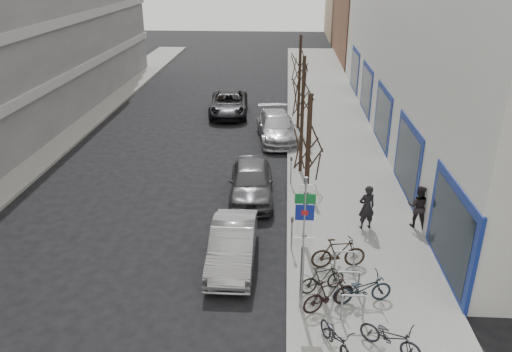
# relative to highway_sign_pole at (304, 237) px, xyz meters

# --- Properties ---
(ground) EXTENTS (120.00, 120.00, 0.00)m
(ground) POSITION_rel_highway_sign_pole_xyz_m (-2.40, 0.01, -2.46)
(ground) COLOR black
(ground) RESTS_ON ground
(sidewalk_east) EXTENTS (5.00, 70.00, 0.15)m
(sidewalk_east) POSITION_rel_highway_sign_pole_xyz_m (2.10, 10.01, -2.38)
(sidewalk_east) COLOR slate
(sidewalk_east) RESTS_ON ground
(sidewalk_west) EXTENTS (3.00, 70.00, 0.15)m
(sidewalk_west) POSITION_rel_highway_sign_pole_xyz_m (-13.40, 10.01, -2.38)
(sidewalk_west) COLOR slate
(sidewalk_west) RESTS_ON ground
(brick_building_far) EXTENTS (12.00, 14.00, 8.00)m
(brick_building_far) POSITION_rel_highway_sign_pole_xyz_m (10.60, 40.01, 1.54)
(brick_building_far) COLOR brown
(brick_building_far) RESTS_ON ground
(tan_building_far) EXTENTS (13.00, 12.00, 9.00)m
(tan_building_far) POSITION_rel_highway_sign_pole_xyz_m (11.10, 55.01, 2.04)
(tan_building_far) COLOR #937A5B
(tan_building_far) RESTS_ON ground
(highway_sign_pole) EXTENTS (0.55, 0.10, 4.20)m
(highway_sign_pole) POSITION_rel_highway_sign_pole_xyz_m (0.00, 0.00, 0.00)
(highway_sign_pole) COLOR gray
(highway_sign_pole) RESTS_ON ground
(bike_rack) EXTENTS (0.66, 2.26, 0.83)m
(bike_rack) POSITION_rel_highway_sign_pole_xyz_m (1.40, 0.61, -1.80)
(bike_rack) COLOR gray
(bike_rack) RESTS_ON sidewalk_east
(tree_near) EXTENTS (1.80, 1.80, 5.50)m
(tree_near) POSITION_rel_highway_sign_pole_xyz_m (0.20, 3.51, 1.65)
(tree_near) COLOR black
(tree_near) RESTS_ON ground
(tree_mid) EXTENTS (1.80, 1.80, 5.50)m
(tree_mid) POSITION_rel_highway_sign_pole_xyz_m (0.20, 10.01, 1.65)
(tree_mid) COLOR black
(tree_mid) RESTS_ON ground
(tree_far) EXTENTS (1.80, 1.80, 5.50)m
(tree_far) POSITION_rel_highway_sign_pole_xyz_m (0.20, 16.51, 1.65)
(tree_far) COLOR black
(tree_far) RESTS_ON ground
(meter_front) EXTENTS (0.10, 0.08, 1.27)m
(meter_front) POSITION_rel_highway_sign_pole_xyz_m (-0.25, 3.01, -1.54)
(meter_front) COLOR gray
(meter_front) RESTS_ON sidewalk_east
(meter_mid) EXTENTS (0.10, 0.08, 1.27)m
(meter_mid) POSITION_rel_highway_sign_pole_xyz_m (-0.25, 8.51, -1.54)
(meter_mid) COLOR gray
(meter_mid) RESTS_ON sidewalk_east
(meter_back) EXTENTS (0.10, 0.08, 1.27)m
(meter_back) POSITION_rel_highway_sign_pole_xyz_m (-0.25, 14.01, -1.54)
(meter_back) COLOR gray
(meter_back) RESTS_ON sidewalk_east
(bike_near_left) EXTENTS (1.06, 1.59, 0.94)m
(bike_near_left) POSITION_rel_highway_sign_pole_xyz_m (0.84, -1.69, -1.84)
(bike_near_left) COLOR black
(bike_near_left) RESTS_ON sidewalk_east
(bike_near_right) EXTENTS (1.74, 1.23, 1.03)m
(bike_near_right) POSITION_rel_highway_sign_pole_xyz_m (0.78, -0.07, -1.79)
(bike_near_right) COLOR black
(bike_near_right) RESTS_ON sidewalk_east
(bike_mid_curb) EXTENTS (1.84, 0.94, 1.08)m
(bike_mid_curb) POSITION_rel_highway_sign_pole_xyz_m (1.77, 0.30, -1.77)
(bike_mid_curb) COLOR black
(bike_mid_curb) RESTS_ON sidewalk_east
(bike_mid_inner) EXTENTS (1.54, 1.00, 0.90)m
(bike_mid_inner) POSITION_rel_highway_sign_pole_xyz_m (0.65, 0.76, -1.86)
(bike_mid_inner) COLOR black
(bike_mid_inner) RESTS_ON sidewalk_east
(bike_far_curb) EXTENTS (1.66, 1.35, 1.02)m
(bike_far_curb) POSITION_rel_highway_sign_pole_xyz_m (2.21, -1.63, -1.80)
(bike_far_curb) COLOR black
(bike_far_curb) RESTS_ON sidewalk_east
(bike_far_inner) EXTENTS (1.86, 0.83, 1.09)m
(bike_far_inner) POSITION_rel_highway_sign_pole_xyz_m (1.24, 2.06, -1.76)
(bike_far_inner) COLOR black
(bike_far_inner) RESTS_ON sidewalk_east
(parked_car_front) EXTENTS (1.47, 4.13, 1.36)m
(parked_car_front) POSITION_rel_highway_sign_pole_xyz_m (-2.20, 2.33, -1.78)
(parked_car_front) COLOR #939398
(parked_car_front) RESTS_ON ground
(parked_car_mid) EXTENTS (2.05, 4.56, 1.52)m
(parked_car_mid) POSITION_rel_highway_sign_pole_xyz_m (-1.92, 7.33, -1.70)
(parked_car_mid) COLOR #454549
(parked_car_mid) RESTS_ON ground
(parked_car_back) EXTENTS (2.71, 5.26, 1.46)m
(parked_car_back) POSITION_rel_highway_sign_pole_xyz_m (-1.00, 14.84, -1.73)
(parked_car_back) COLOR #A6A7AB
(parked_car_back) RESTS_ON ground
(lane_car) EXTENTS (2.67, 5.24, 1.42)m
(lane_car) POSITION_rel_highway_sign_pole_xyz_m (-4.22, 19.53, -1.75)
(lane_car) COLOR black
(lane_car) RESTS_ON ground
(pedestrian_near) EXTENTS (0.72, 0.57, 1.71)m
(pedestrian_near) POSITION_rel_highway_sign_pole_xyz_m (2.48, 4.72, -1.45)
(pedestrian_near) COLOR black
(pedestrian_near) RESTS_ON sidewalk_east
(pedestrian_far) EXTENTS (0.71, 0.59, 1.65)m
(pedestrian_far) POSITION_rel_highway_sign_pole_xyz_m (4.40, 4.97, -1.48)
(pedestrian_far) COLOR black
(pedestrian_far) RESTS_ON sidewalk_east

